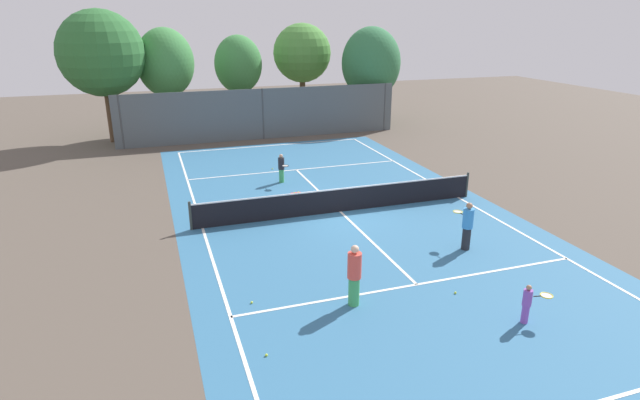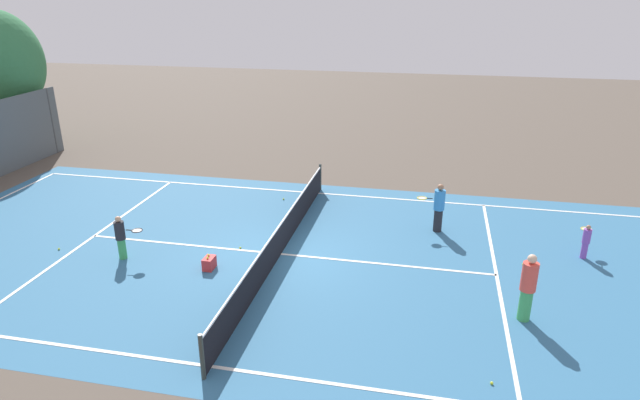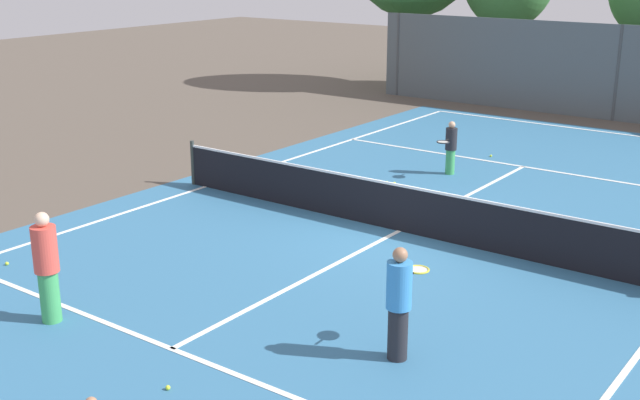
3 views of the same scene
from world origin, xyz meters
name	(u,v)px [view 3 (image 3 of 3)]	position (x,y,z in m)	size (l,w,h in m)	color
ground_plane	(400,231)	(0.00, 0.00, 0.00)	(80.00, 80.00, 0.00)	brown
court_surface	(400,231)	(0.00, 0.00, 0.00)	(13.00, 25.00, 0.01)	teal
tennis_net	(400,207)	(0.00, 0.00, 0.51)	(11.90, 0.10, 1.10)	#333833
perimeter_fence	(618,73)	(0.00, 14.00, 1.60)	(18.00, 0.12, 3.20)	#515B60
player_0	(451,147)	(-1.25, 4.58, 0.72)	(0.38, 0.87, 1.38)	#3FA559
player_1	(47,266)	(-2.19, -6.84, 0.91)	(0.38, 0.38, 1.78)	#3FA559
player_3	(399,302)	(2.77, -4.69, 0.86)	(0.39, 0.93, 1.67)	#232328
ball_crate	(390,192)	(-1.33, 1.78, 0.18)	(0.45, 0.29, 0.43)	red
tennis_ball_0	(7,264)	(-4.83, -5.89, 0.03)	(0.07, 0.07, 0.07)	#CCE533
tennis_ball_1	(168,388)	(0.79, -7.22, 0.03)	(0.07, 0.07, 0.07)	#CCE533
tennis_ball_4	(491,156)	(-1.16, 6.88, 0.03)	(0.07, 0.07, 0.07)	#CCE533
tennis_ball_5	(435,214)	(0.10, 1.35, 0.03)	(0.07, 0.07, 0.07)	#CCE533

